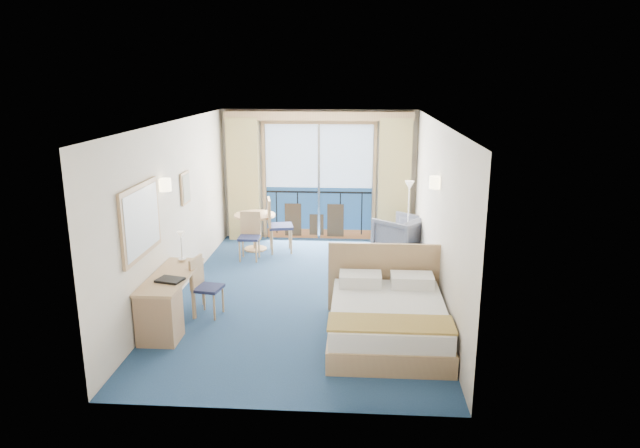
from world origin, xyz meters
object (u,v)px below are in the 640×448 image
(desk_chair, at_px, (203,283))
(round_table, at_px, (255,223))
(table_chair_b, at_px, (250,233))
(desk, at_px, (162,309))
(floor_lamp, at_px, (409,199))
(bed, at_px, (387,318))
(nightstand, at_px, (421,286))
(armchair, at_px, (401,237))
(table_chair_a, at_px, (276,222))

(desk_chair, xyz_separation_m, round_table, (0.17, 3.21, 0.06))
(table_chair_b, bearing_deg, desk, -98.71)
(floor_lamp, bearing_deg, round_table, 179.18)
(bed, distance_m, nightstand, 1.45)
(nightstand, height_order, desk_chair, desk_chair)
(armchair, height_order, desk, armchair)
(bed, height_order, desk, bed)
(round_table, bearing_deg, armchair, -4.78)
(desk, height_order, table_chair_b, table_chair_b)
(nightstand, xyz_separation_m, armchair, (-0.14, 2.25, 0.15))
(floor_lamp, height_order, table_chair_a, floor_lamp)
(nightstand, bearing_deg, round_table, 140.30)
(nightstand, bearing_deg, desk_chair, -167.25)
(nightstand, bearing_deg, desk, -157.30)
(round_table, bearing_deg, floor_lamp, -0.82)
(desk, distance_m, table_chair_a, 3.97)
(round_table, bearing_deg, nightstand, -39.70)
(bed, relative_size, desk_chair, 2.27)
(floor_lamp, relative_size, table_chair_a, 1.34)
(table_chair_a, distance_m, table_chair_b, 0.63)
(armchair, height_order, table_chair_a, table_chair_a)
(desk_chair, bearing_deg, desk, 165.64)
(bed, xyz_separation_m, desk, (-2.95, -0.14, 0.11))
(desk_chair, height_order, table_chair_a, table_chair_a)
(desk, relative_size, round_table, 1.91)
(desk_chair, bearing_deg, floor_lamp, -34.52)
(armchair, distance_m, round_table, 2.87)
(desk_chair, distance_m, table_chair_b, 2.65)
(armchair, distance_m, table_chair_b, 2.87)
(floor_lamp, xyz_separation_m, table_chair_b, (-2.99, -0.53, -0.58))
(floor_lamp, distance_m, desk, 5.31)
(floor_lamp, height_order, round_table, floor_lamp)
(desk, bearing_deg, floor_lamp, 48.14)
(nightstand, relative_size, desk_chair, 0.56)
(bed, xyz_separation_m, table_chair_b, (-2.43, 3.25, 0.21))
(nightstand, height_order, round_table, round_table)
(round_table, bearing_deg, bed, -57.52)
(round_table, xyz_separation_m, table_chair_b, (0.00, -0.57, -0.05))
(table_chair_a, bearing_deg, table_chair_b, 125.00)
(table_chair_b, bearing_deg, floor_lamp, 10.06)
(floor_lamp, bearing_deg, desk_chair, -134.99)
(nightstand, bearing_deg, armchair, 93.66)
(floor_lamp, xyz_separation_m, round_table, (-2.99, 0.04, -0.54))
(nightstand, bearing_deg, floor_lamp, 90.19)
(armchair, height_order, floor_lamp, floor_lamp)
(desk, bearing_deg, table_chair_b, 81.20)
(floor_lamp, height_order, table_chair_b, floor_lamp)
(nightstand, relative_size, table_chair_b, 0.55)
(bed, relative_size, floor_lamp, 1.37)
(armchair, distance_m, floor_lamp, 0.73)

